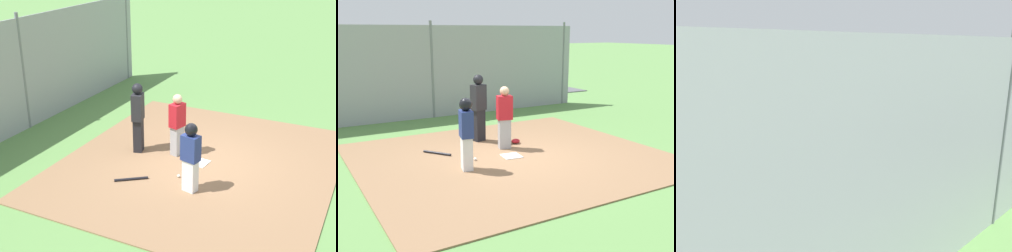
# 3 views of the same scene
# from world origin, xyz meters

# --- Properties ---
(ground_plane) EXTENTS (140.00, 140.00, 0.00)m
(ground_plane) POSITION_xyz_m (0.00, 0.00, 0.00)
(ground_plane) COLOR #5B8947
(dirt_infield) EXTENTS (7.20, 6.40, 0.03)m
(dirt_infield) POSITION_xyz_m (0.00, 0.00, 0.01)
(dirt_infield) COLOR #896647
(dirt_infield) RESTS_ON ground_plane
(home_plate) EXTENTS (0.49, 0.49, 0.02)m
(home_plate) POSITION_xyz_m (0.00, 0.00, 0.04)
(home_plate) COLOR white
(home_plate) RESTS_ON dirt_infield
(catcher) EXTENTS (0.43, 0.35, 1.62)m
(catcher) POSITION_xyz_m (-0.21, -0.71, 0.87)
(catcher) COLOR #9E9EA3
(catcher) RESTS_ON dirt_infield
(umpire) EXTENTS (0.43, 0.35, 1.84)m
(umpire) POSITION_xyz_m (0.04, -1.69, 1.01)
(umpire) COLOR black
(umpire) RESTS_ON dirt_infield
(runner) EXTENTS (0.34, 0.43, 1.60)m
(runner) POSITION_xyz_m (1.33, 0.33, 0.94)
(runner) COLOR silver
(runner) RESTS_ON dirt_infield
(baseball_bat) EXTENTS (0.51, 0.67, 0.06)m
(baseball_bat) POSITION_xyz_m (1.51, -1.07, 0.06)
(baseball_bat) COLOR black
(baseball_bat) RESTS_ON dirt_infield
(catcher_mask) EXTENTS (0.24, 0.20, 0.12)m
(catcher_mask) POSITION_xyz_m (-0.70, -0.95, 0.09)
(catcher_mask) COLOR #B21923
(catcher_mask) RESTS_ON dirt_infield
(baseball) EXTENTS (0.07, 0.07, 0.07)m
(baseball) POSITION_xyz_m (0.91, -0.14, 0.07)
(baseball) COLOR white
(baseball) RESTS_ON dirt_infield
(backstop_fence) EXTENTS (12.00, 0.10, 3.35)m
(backstop_fence) POSITION_xyz_m (0.00, -5.42, 1.60)
(backstop_fence) COLOR #93999E
(backstop_fence) RESTS_ON ground_plane
(parking_lot) EXTENTS (18.00, 5.20, 0.04)m
(parking_lot) POSITION_xyz_m (0.00, -10.17, 0.02)
(parking_lot) COLOR #515156
(parking_lot) RESTS_ON ground_plane
(parked_car_silver) EXTENTS (4.31, 2.10, 1.28)m
(parked_car_silver) POSITION_xyz_m (-2.85, -10.07, 0.61)
(parked_car_silver) COLOR #B2B2B7
(parked_car_silver) RESTS_ON parking_lot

